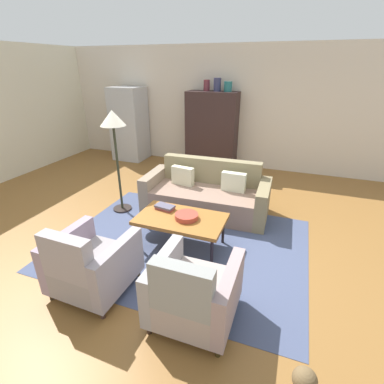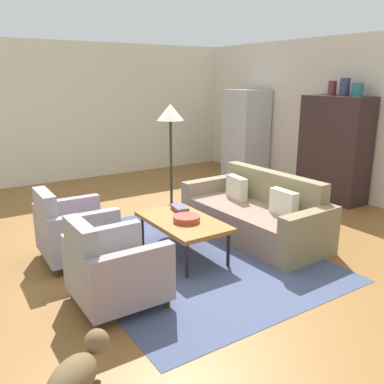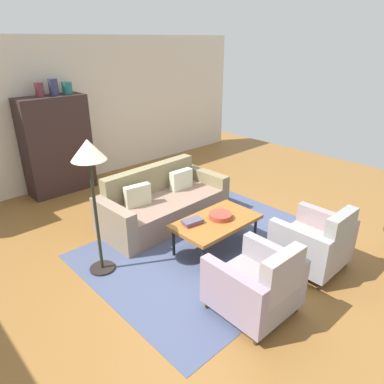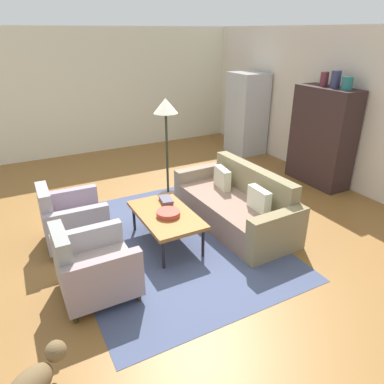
% 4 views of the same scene
% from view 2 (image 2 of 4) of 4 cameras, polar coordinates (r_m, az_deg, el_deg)
% --- Properties ---
extents(ground_plane, '(10.68, 10.68, 0.00)m').
position_cam_2_polar(ground_plane, '(5.36, -0.44, -7.50)').
color(ground_plane, brown).
extents(wall_back, '(8.90, 0.12, 2.80)m').
position_cam_2_polar(wall_back, '(7.57, 23.61, 8.97)').
color(wall_back, beige).
rests_on(wall_back, ground).
extents(wall_left, '(0.12, 7.25, 2.80)m').
position_cam_2_polar(wall_left, '(9.03, -16.19, 10.50)').
color(wall_left, beige).
rests_on(wall_left, ground).
extents(area_rug, '(3.40, 2.60, 0.01)m').
position_cam_2_polar(area_rug, '(5.14, -0.77, -8.51)').
color(area_rug, '#454F6F').
rests_on(area_rug, ground).
extents(couch, '(2.13, 0.97, 0.86)m').
position_cam_2_polar(couch, '(5.69, 8.93, -3.22)').
color(couch, '#886C5C').
rests_on(couch, ground).
extents(coffee_table, '(1.20, 0.70, 0.46)m').
position_cam_2_polar(coffee_table, '(4.96, -1.27, -4.24)').
color(coffee_table, black).
rests_on(coffee_table, ground).
extents(armchair_left, '(0.82, 0.82, 0.88)m').
position_cam_2_polar(armchair_left, '(5.06, -16.31, -5.40)').
color(armchair_left, black).
rests_on(armchair_left, ground).
extents(armchair_right, '(0.80, 0.80, 0.88)m').
position_cam_2_polar(armchair_right, '(4.01, -11.08, -10.72)').
color(armchair_right, black).
rests_on(armchair_right, ground).
extents(fruit_bowl, '(0.32, 0.32, 0.07)m').
position_cam_2_polar(fruit_bowl, '(4.87, -0.76, -3.70)').
color(fruit_bowl, '#A93C2E').
rests_on(fruit_bowl, coffee_table).
extents(book_stack, '(0.30, 0.20, 0.06)m').
position_cam_2_polar(book_stack, '(5.26, -1.72, -2.27)').
color(book_stack, brown).
rests_on(book_stack, coffee_table).
extents(cabinet, '(1.20, 0.51, 1.80)m').
position_cam_2_polar(cabinet, '(7.61, 19.00, 5.63)').
color(cabinet, '#322222').
rests_on(cabinet, ground).
extents(vase_tall, '(0.14, 0.14, 0.24)m').
position_cam_2_polar(vase_tall, '(7.60, 18.76, 13.42)').
color(vase_tall, maroon).
rests_on(vase_tall, cabinet).
extents(vase_round, '(0.16, 0.16, 0.29)m').
position_cam_2_polar(vase_round, '(7.45, 20.31, 13.42)').
color(vase_round, '#323459').
rests_on(vase_round, cabinet).
extents(vase_small, '(0.18, 0.18, 0.22)m').
position_cam_2_polar(vase_small, '(7.30, 21.88, 12.97)').
color(vase_small, '#236868').
rests_on(vase_small, cabinet).
extents(refrigerator, '(0.80, 0.73, 1.85)m').
position_cam_2_polar(refrigerator, '(9.06, 7.42, 7.97)').
color(refrigerator, '#B7BABF').
rests_on(refrigerator, ground).
extents(floor_lamp, '(0.40, 0.40, 1.72)m').
position_cam_2_polar(floor_lamp, '(6.25, -2.98, 9.51)').
color(floor_lamp, black).
rests_on(floor_lamp, ground).
extents(dog, '(0.49, 0.59, 0.48)m').
position_cam_2_polar(dog, '(2.89, -15.66, -23.19)').
color(dog, brown).
rests_on(dog, ground).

